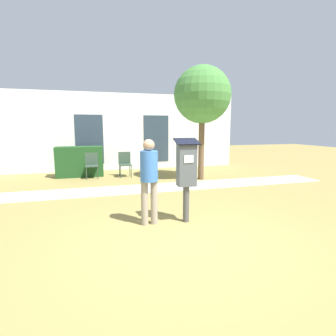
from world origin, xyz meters
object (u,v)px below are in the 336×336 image
object	(u,v)px
person_standing	(149,175)
outdoor_chair_left	(92,163)
outdoor_chair_middle	(125,162)
parking_meter	(186,169)

from	to	relation	value
person_standing	outdoor_chair_left	size ratio (longest dim) A/B	1.76
person_standing	outdoor_chair_middle	bearing A→B (deg)	52.11
parking_meter	outdoor_chair_left	size ratio (longest dim) A/B	1.77
parking_meter	outdoor_chair_middle	distance (m)	5.11
person_standing	outdoor_chair_middle	xyz separation A→B (m)	(0.15, 5.00, -0.40)
person_standing	outdoor_chair_middle	size ratio (longest dim) A/B	1.76
parking_meter	outdoor_chair_left	xyz separation A→B (m)	(-1.72, 5.10, -0.49)
person_standing	outdoor_chair_middle	world-z (taller)	person_standing
parking_meter	outdoor_chair_left	world-z (taller)	parking_meter
person_standing	outdoor_chair_left	distance (m)	5.16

